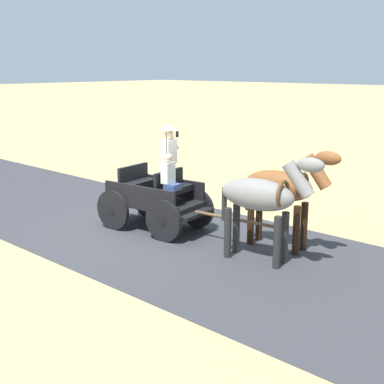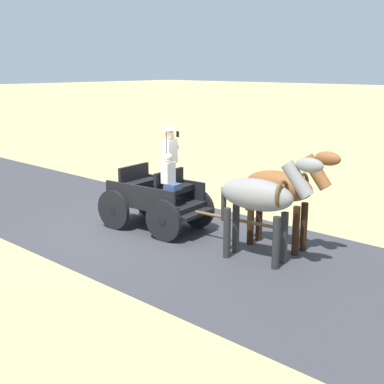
% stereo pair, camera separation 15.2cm
% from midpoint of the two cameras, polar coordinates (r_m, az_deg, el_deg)
% --- Properties ---
extents(ground_plane, '(200.00, 200.00, 0.00)m').
position_cam_midpoint_polar(ground_plane, '(12.66, -5.48, -4.00)').
color(ground_plane, tan).
extents(road_surface, '(5.30, 160.00, 0.01)m').
position_cam_midpoint_polar(road_surface, '(12.66, -5.48, -3.99)').
color(road_surface, '#38383D').
rests_on(road_surface, ground).
extents(horse_drawn_carriage, '(1.68, 4.52, 2.50)m').
position_cam_midpoint_polar(horse_drawn_carriage, '(12.39, -3.40, -0.44)').
color(horse_drawn_carriage, black).
rests_on(horse_drawn_carriage, ground).
extents(horse_near_side, '(0.69, 2.14, 2.21)m').
position_cam_midpoint_polar(horse_near_side, '(11.06, 10.36, 0.35)').
color(horse_near_side, brown).
rests_on(horse_near_side, ground).
extents(horse_off_side, '(0.79, 2.15, 2.21)m').
position_cam_midpoint_polar(horse_off_side, '(10.25, 8.06, -0.62)').
color(horse_off_side, gray).
rests_on(horse_off_side, ground).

